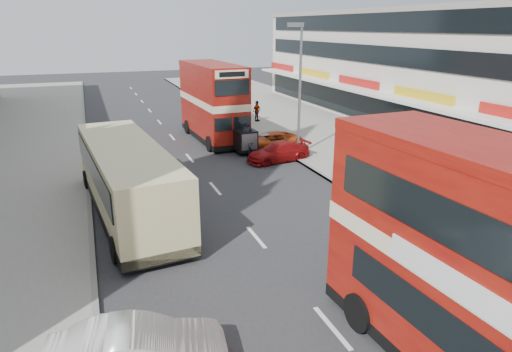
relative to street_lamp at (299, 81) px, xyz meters
name	(u,v)px	position (x,y,z in m)	size (l,w,h in m)	color
road_surface	(190,158)	(-6.52, 2.00, -4.78)	(12.00, 90.00, 0.01)	#28282B
pavement_right	(354,141)	(5.48, 2.00, -4.71)	(12.00, 90.00, 0.15)	gray
kerb_left	(87,167)	(-12.62, 2.00, -4.71)	(0.20, 90.00, 0.16)	gray
kerb_right	(278,148)	(-0.42, 2.00, -4.71)	(0.20, 90.00, 0.16)	gray
commercial_row	(431,69)	(13.42, 4.00, -0.09)	(9.90, 46.20, 9.30)	beige
street_lamp	(299,81)	(0.00, 0.00, 0.00)	(1.00, 0.20, 8.12)	slate
bus_main	(495,276)	(-4.43, -18.97, -1.93)	(3.19, 9.90, 5.42)	black
bus_second	(213,102)	(-3.75, 6.21, -2.01)	(3.00, 9.62, 5.27)	black
coach	(128,177)	(-10.91, -5.85, -3.07)	(3.81, 11.19, 2.91)	black
car_left_front	(137,352)	(-11.73, -16.00, -4.09)	(1.48, 4.23, 1.39)	white
car_right_a	(278,152)	(-1.55, -0.58, -4.20)	(1.64, 4.02, 1.17)	maroon
car_right_b	(271,141)	(-0.94, 2.13, -4.20)	(1.94, 4.21, 1.17)	#D34C15
car_right_c	(217,116)	(-2.02, 11.59, -4.10)	(1.61, 4.00, 1.36)	#6390C7
pedestrian_near	(355,151)	(2.25, -3.18, -3.84)	(0.58, 0.40, 1.59)	gray
pedestrian_far	(257,111)	(1.31, 10.75, -3.76)	(1.02, 0.43, 1.75)	gray
cyclist	(247,144)	(-2.95, 1.20, -4.01)	(0.79, 1.90, 2.27)	gray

